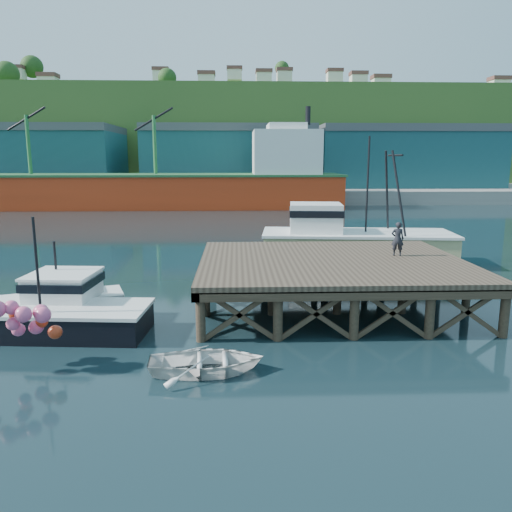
{
  "coord_description": "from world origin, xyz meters",
  "views": [
    {
      "loc": [
        1.16,
        -22.3,
        6.62
      ],
      "look_at": [
        2.1,
        2.0,
        1.91
      ],
      "focal_mm": 35.0,
      "sensor_mm": 36.0,
      "label": 1
    }
  ],
  "objects_px": {
    "boat_navy": "(59,299)",
    "boat_black": "(54,310)",
    "dockworker": "(398,239)",
    "dinghy": "(207,361)",
    "trawler": "(353,238)"
  },
  "relations": [
    {
      "from": "boat_navy",
      "to": "boat_black",
      "type": "height_order",
      "value": "boat_black"
    },
    {
      "from": "boat_black",
      "to": "dockworker",
      "type": "xyz_separation_m",
      "value": [
        14.73,
        4.06,
        2.08
      ]
    },
    {
      "from": "boat_black",
      "to": "dinghy",
      "type": "xyz_separation_m",
      "value": [
        6.16,
        -4.1,
        -0.47
      ]
    },
    {
      "from": "boat_navy",
      "to": "trawler",
      "type": "xyz_separation_m",
      "value": [
        15.22,
        10.07,
        0.99
      ]
    },
    {
      "from": "boat_navy",
      "to": "dockworker",
      "type": "xyz_separation_m",
      "value": [
        15.38,
        1.73,
        2.26
      ]
    },
    {
      "from": "trawler",
      "to": "dockworker",
      "type": "distance_m",
      "value": 8.44
    },
    {
      "from": "trawler",
      "to": "dinghy",
      "type": "relative_size",
      "value": 3.44
    },
    {
      "from": "boat_navy",
      "to": "dockworker",
      "type": "relative_size",
      "value": 3.49
    },
    {
      "from": "boat_navy",
      "to": "dinghy",
      "type": "relative_size",
      "value": 1.56
    },
    {
      "from": "boat_black",
      "to": "trawler",
      "type": "bearing_deg",
      "value": 45.07
    },
    {
      "from": "dinghy",
      "to": "boat_navy",
      "type": "bearing_deg",
      "value": 42.9
    },
    {
      "from": "boat_black",
      "to": "trawler",
      "type": "xyz_separation_m",
      "value": [
        14.58,
        12.4,
        0.81
      ]
    },
    {
      "from": "boat_navy",
      "to": "dinghy",
      "type": "xyz_separation_m",
      "value": [
        6.8,
        -6.43,
        -0.29
      ]
    },
    {
      "from": "boat_black",
      "to": "dinghy",
      "type": "relative_size",
      "value": 2.13
    },
    {
      "from": "trawler",
      "to": "dockworker",
      "type": "bearing_deg",
      "value": -83.13
    }
  ]
}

